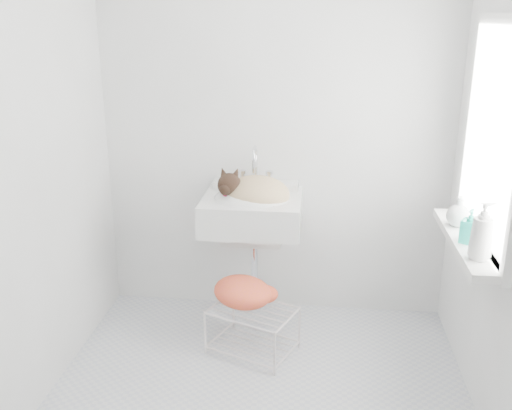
# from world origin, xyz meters

# --- Properties ---
(floor) EXTENTS (2.20, 2.00, 0.02)m
(floor) POSITION_xyz_m (0.00, 0.00, 0.00)
(floor) COLOR silver
(floor) RESTS_ON ground
(back_wall) EXTENTS (2.20, 0.02, 2.50)m
(back_wall) POSITION_xyz_m (0.00, 1.00, 1.25)
(back_wall) COLOR white
(back_wall) RESTS_ON ground
(right_wall) EXTENTS (0.02, 2.00, 2.50)m
(right_wall) POSITION_xyz_m (1.10, 0.00, 1.25)
(right_wall) COLOR white
(right_wall) RESTS_ON ground
(left_wall) EXTENTS (0.02, 2.00, 2.50)m
(left_wall) POSITION_xyz_m (-1.10, 0.00, 1.25)
(left_wall) COLOR white
(left_wall) RESTS_ON ground
(window_glass) EXTENTS (0.01, 0.80, 1.00)m
(window_glass) POSITION_xyz_m (1.09, 0.20, 1.35)
(window_glass) COLOR white
(window_glass) RESTS_ON right_wall
(window_frame) EXTENTS (0.04, 0.90, 1.10)m
(window_frame) POSITION_xyz_m (1.07, 0.20, 1.35)
(window_frame) COLOR white
(window_frame) RESTS_ON right_wall
(windowsill) EXTENTS (0.16, 0.88, 0.04)m
(windowsill) POSITION_xyz_m (1.01, 0.20, 0.83)
(windowsill) COLOR white
(windowsill) RESTS_ON right_wall
(sink) EXTENTS (0.59, 0.52, 0.24)m
(sink) POSITION_xyz_m (-0.12, 0.74, 0.85)
(sink) COLOR silver
(sink) RESTS_ON back_wall
(faucet) EXTENTS (0.22, 0.15, 0.22)m
(faucet) POSITION_xyz_m (-0.12, 0.92, 0.99)
(faucet) COLOR silver
(faucet) RESTS_ON sink
(cat) EXTENTS (0.43, 0.36, 0.26)m
(cat) POSITION_xyz_m (-0.11, 0.72, 0.89)
(cat) COLOR tan
(cat) RESTS_ON sink
(wire_rack) EXTENTS (0.55, 0.47, 0.27)m
(wire_rack) POSITION_xyz_m (-0.08, 0.41, 0.15)
(wire_rack) COLOR silver
(wire_rack) RESTS_ON floor
(towel) EXTENTS (0.45, 0.42, 0.15)m
(towel) POSITION_xyz_m (-0.14, 0.47, 0.30)
(towel) COLOR #D76900
(towel) RESTS_ON wire_rack
(bottle_a) EXTENTS (0.10, 0.10, 0.23)m
(bottle_a) POSITION_xyz_m (1.00, -0.06, 0.85)
(bottle_a) COLOR silver
(bottle_a) RESTS_ON windowsill
(bottle_b) EXTENTS (0.11, 0.11, 0.17)m
(bottle_b) POSITION_xyz_m (1.00, 0.13, 0.85)
(bottle_b) COLOR #15907D
(bottle_b) RESTS_ON windowsill
(bottle_c) EXTENTS (0.17, 0.17, 0.16)m
(bottle_c) POSITION_xyz_m (1.00, 0.37, 0.85)
(bottle_c) COLOR silver
(bottle_c) RESTS_ON windowsill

